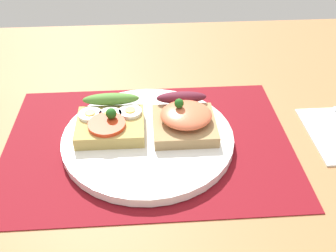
{
  "coord_description": "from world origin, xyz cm",
  "views": [
    {
      "loc": [
        -0.0,
        -44.39,
        37.67
      ],
      "look_at": [
        3.0,
        0.0,
        3.15
      ],
      "focal_mm": 41.04,
      "sensor_mm": 36.0,
      "label": 1
    }
  ],
  "objects": [
    {
      "name": "plate",
      "position": [
        0.0,
        0.0,
        0.98
      ],
      "size": [
        25.52,
        25.52,
        1.35
      ],
      "primitive_type": "cylinder",
      "color": "white",
      "rests_on": "placemat"
    },
    {
      "name": "sandwich_egg_tomato",
      "position": [
        -5.53,
        1.82,
        3.14
      ],
      "size": [
        9.97,
        9.85,
        4.15
      ],
      "color": "tan",
      "rests_on": "plate"
    },
    {
      "name": "ground_plane",
      "position": [
        0.0,
        0.0,
        -1.6
      ],
      "size": [
        120.0,
        90.0,
        3.2
      ],
      "primitive_type": "cube",
      "color": "#A16C41"
    },
    {
      "name": "placemat",
      "position": [
        0.0,
        0.0,
        0.15
      ],
      "size": [
        42.88,
        30.07,
        0.3
      ],
      "primitive_type": "cube",
      "color": "maroon",
      "rests_on": "ground_plane"
    },
    {
      "name": "sandwich_salmon",
      "position": [
        5.58,
        1.35,
        3.48
      ],
      "size": [
        9.28,
        10.51,
        5.21
      ],
      "color": "#A58355",
      "rests_on": "plate"
    }
  ]
}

